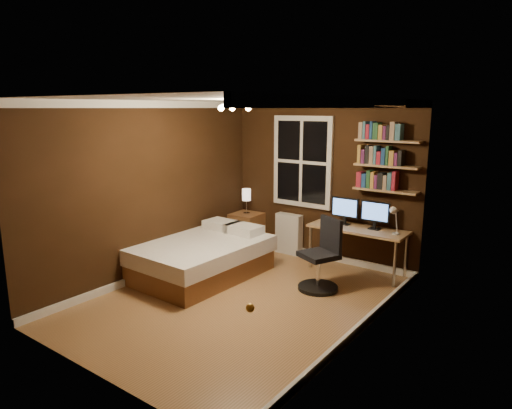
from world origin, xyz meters
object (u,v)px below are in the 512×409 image
Objects in this scene: desk at (357,232)px; nightstand at (247,230)px; bedside_lamp at (246,201)px; monitor_left at (345,211)px; radiator at (289,234)px; monitor_right at (375,215)px; office_chair at (321,263)px; desk_lamp at (395,220)px; bed at (202,257)px.

nightstand is at bearing 178.94° from desk.
bedside_lamp is 1.84m from monitor_left.
radiator is 1.58× the size of monitor_right.
radiator is 1.58m from office_chair.
bedside_lamp is 2.66m from desk_lamp.
desk_lamp is at bearing -5.27° from nightstand.
bed is 2.89× the size of radiator.
bed is 1.54m from nightstand.
nightstand is at bearing 0.00° from bedside_lamp.
monitor_right reaches higher than office_chair.
nightstand is 1.93m from monitor_left.
bedside_lamp reaches higher than office_chair.
monitor_right is (1.98, 1.53, 0.61)m from bed.
monitor_right is at bearing -1.63° from nightstand.
bed is 4.56× the size of monitor_left.
desk is 3.35× the size of monitor_right.
monitor_left is 0.44× the size of office_chair.
monitor_right is at bearing 95.01° from office_chair.
bedside_lamp is at bearing 177.18° from desk_lamp.
radiator is 0.69× the size of office_chair.
nightstand is 1.37× the size of desk_lamp.
radiator is at bearing 6.97° from nightstand.
radiator is at bearing 9.42° from bedside_lamp.
monitor_right is at bearing 154.58° from desk_lamp.
monitor_right is (1.52, -0.10, 0.55)m from radiator.
monitor_right is at bearing 0.82° from bedside_lamp.
bed is 2.24m from monitor_left.
radiator is 1.33m from desk.
nightstand is 0.80m from radiator.
nightstand is 2.72m from desk_lamp.
monitor_left is 0.97× the size of desk_lamp.
monitor_left is 1.00× the size of monitor_right.
desk_lamp reaches higher than office_chair.
desk_lamp reaches higher than monitor_left.
monitor_right is 0.44× the size of office_chair.
desk_lamp is at bearing 73.69° from office_chair.
desk is 0.36m from monitor_right.
monitor_left is (1.83, 0.03, 0.07)m from bedside_lamp.
monitor_right is 0.38m from desk_lamp.
monitor_left reaches higher than bedside_lamp.
office_chair is (-0.12, -0.88, -0.25)m from desk.
desk_lamp is at bearing 32.00° from bed.
radiator is (0.79, 0.13, -0.48)m from bedside_lamp.
desk_lamp is at bearing -2.82° from bedside_lamp.
desk is 1.47× the size of office_chair.
monitor_right is at bearing 39.24° from bed.
monitor_left reaches higher than nightstand.
bed is 1.74m from office_chair.
nightstand is 0.62× the size of office_chair.
monitor_right is at bearing -3.71° from radiator.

